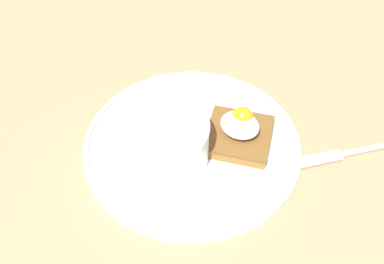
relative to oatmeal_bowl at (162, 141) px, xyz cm
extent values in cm
cube|color=#9D7754|center=(1.81, 4.18, -4.99)|extent=(120.00, 120.00, 2.00)
cylinder|color=white|center=(1.81, 4.18, -3.49)|extent=(28.92, 28.92, 1.00)
torus|color=white|center=(1.81, 4.18, -2.69)|extent=(28.72, 28.72, 0.60)
cylinder|color=white|center=(0.00, 0.01, -0.08)|extent=(11.82, 11.82, 5.82)
torus|color=white|center=(0.00, 0.01, 2.83)|extent=(12.02, 12.02, 0.60)
cylinder|color=beige|center=(0.00, 0.01, -0.72)|extent=(10.42, 10.42, 4.14)
ellipsoid|color=beige|center=(0.00, 0.01, 1.15)|extent=(9.89, 9.89, 1.20)
ellipsoid|color=#CDB690|center=(0.17, 0.65, 1.43)|extent=(0.93, 1.38, 0.57)
ellipsoid|color=#9A664E|center=(-1.71, -3.10, 1.54)|extent=(1.84, 2.17, 0.79)
ellipsoid|color=tan|center=(1.56, -3.01, 1.49)|extent=(1.88, 1.56, 0.69)
ellipsoid|color=#986E4F|center=(2.57, -0.38, 1.46)|extent=(1.72, 1.61, 0.62)
ellipsoid|color=#CFAE9A|center=(-3.11, 1.64, 1.40)|extent=(1.34, 1.38, 0.50)
ellipsoid|color=tan|center=(0.60, -0.39, 1.46)|extent=(1.16, 1.60, 0.63)
cube|color=brown|center=(6.80, 7.82, -1.50)|extent=(10.70, 10.70, 0.30)
cube|color=brown|center=(6.80, 7.82, -2.20)|extent=(10.49, 10.49, 1.59)
ellipsoid|color=white|center=(6.80, 7.82, -0.06)|extent=(5.22, 4.44, 2.69)
sphere|color=orange|center=(6.67, 8.58, 0.76)|extent=(2.74, 2.74, 2.74)
cylinder|color=#FBECC7|center=(-4.69, 7.68, -2.25)|extent=(4.14, 4.03, 1.72)
cylinder|color=beige|center=(-4.69, 7.68, -1.64)|extent=(0.73, 0.72, 0.21)
cylinder|color=#F8E4BA|center=(-0.63, 8.61, -2.34)|extent=(3.76, 3.77, 1.38)
cylinder|color=#C1B191|center=(-0.63, 8.61, -1.74)|extent=(0.67, 0.67, 0.15)
cylinder|color=beige|center=(-2.88, 10.06, -2.45)|extent=(2.96, 3.05, 1.30)
cylinder|color=#B3B089|center=(-2.88, 10.06, -2.02)|extent=(0.53, 0.54, 0.20)
cylinder|color=silver|center=(20.30, 14.72, -3.59)|extent=(7.60, 8.14, 0.80)
cube|color=silver|center=(16.79, 10.92, -3.59)|extent=(5.92, 6.23, 0.30)
camera|label=1|loc=(22.50, -27.70, 39.60)|focal=40.00mm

